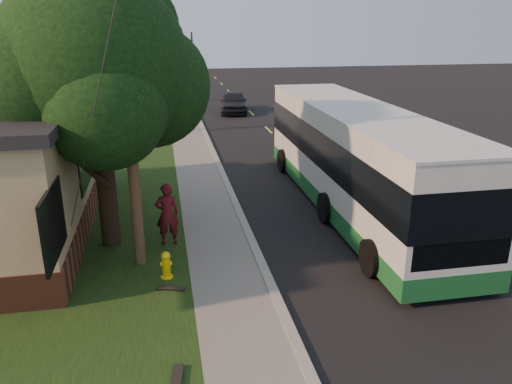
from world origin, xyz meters
TOP-DOWN VIEW (x-y plane):
  - ground at (0.00, 0.00)m, footprint 120.00×120.00m
  - road at (4.00, 10.00)m, footprint 8.00×80.00m
  - curb at (0.00, 10.00)m, footprint 0.25×80.00m
  - sidewalk at (-1.00, 10.00)m, footprint 2.00×80.00m
  - grass_verge at (-4.50, 10.00)m, footprint 5.00×80.00m
  - fire_hydrant at (-2.60, 0.00)m, footprint 0.32×0.32m
  - utility_pole at (-3.31, 0.99)m, footprint 2.86×3.21m
  - leafy_tree at (-4.17, 2.65)m, footprint 6.30×6.00m
  - bare_tree_near at (-3.50, 18.00)m, footprint 1.38×1.21m
  - bare_tree_far at (-3.00, 30.00)m, footprint 1.38×1.21m
  - traffic_signal at (0.50, 34.00)m, footprint 0.18×0.22m
  - transit_bus at (4.15, 4.14)m, footprint 3.11×13.47m
  - skateboarder at (-2.50, 2.12)m, footprint 0.73×0.51m
  - skateboard_main at (-2.50, -4.07)m, footprint 0.31×0.83m
  - skateboard_spare at (-2.50, -0.65)m, footprint 0.74×0.39m
  - dumpster at (-7.33, 4.86)m, footprint 1.65×1.48m
  - distant_car at (2.77, 24.60)m, footprint 2.45×4.84m

SIDE VIEW (x-z plane):
  - ground at x=0.00m, z-range 0.00..0.00m
  - road at x=4.00m, z-range 0.00..0.01m
  - grass_verge at x=-4.50m, z-range 0.00..0.07m
  - sidewalk at x=-1.00m, z-range 0.00..0.08m
  - curb at x=0.00m, z-range 0.00..0.12m
  - skateboard_spare at x=-2.50m, z-range 0.09..0.15m
  - skateboard_main at x=-2.50m, z-range 0.09..0.16m
  - fire_hydrant at x=-2.60m, z-range 0.06..0.80m
  - dumpster at x=-7.33m, z-range 0.04..1.25m
  - distant_car at x=2.77m, z-range 0.00..1.58m
  - skateboarder at x=-2.50m, z-range 0.07..1.99m
  - transit_bus at x=4.15m, z-range 0.12..3.76m
  - bare_tree_far at x=-3.00m, z-range -0.01..4.02m
  - bare_tree_near at x=-3.50m, z-range 0.00..4.30m
  - traffic_signal at x=0.50m, z-range 0.41..5.91m
  - utility_pole at x=-3.31m, z-range 0.10..9.17m
  - leafy_tree at x=-4.17m, z-range 1.27..9.07m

